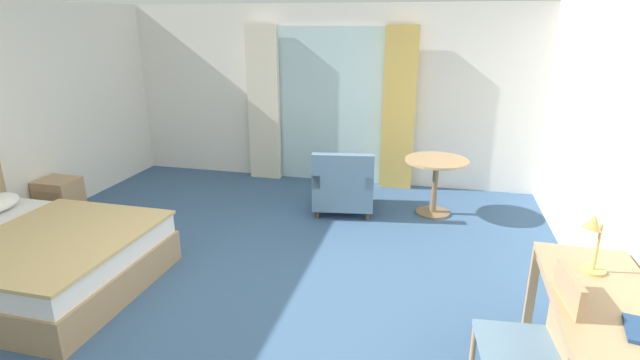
% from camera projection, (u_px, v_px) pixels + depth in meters
% --- Properties ---
extents(ground, '(6.54, 7.54, 0.10)m').
position_uv_depth(ground, '(235.00, 304.00, 4.14)').
color(ground, '#38567A').
extents(wall_back, '(6.14, 0.12, 2.52)m').
position_uv_depth(wall_back, '(327.00, 95.00, 6.97)').
color(wall_back, silver).
rests_on(wall_back, ground).
extents(balcony_glass_door, '(1.53, 0.02, 2.22)m').
position_uv_depth(balcony_glass_door, '(331.00, 107.00, 6.92)').
color(balcony_glass_door, silver).
rests_on(balcony_glass_door, ground).
extents(curtain_panel_left, '(0.47, 0.10, 2.24)m').
position_uv_depth(curtain_panel_left, '(264.00, 104.00, 7.05)').
color(curtain_panel_left, beige).
rests_on(curtain_panel_left, ground).
extents(curtain_panel_right, '(0.45, 0.10, 2.24)m').
position_uv_depth(curtain_panel_right, '(399.00, 110.00, 6.60)').
color(curtain_panel_right, tan).
rests_on(curtain_panel_right, ground).
extents(bed, '(2.13, 1.65, 1.11)m').
position_uv_depth(bed, '(21.00, 256.00, 4.28)').
color(bed, tan).
rests_on(bed, ground).
extents(nightstand, '(0.43, 0.38, 0.51)m').
position_uv_depth(nightstand, '(60.00, 200.00, 5.70)').
color(nightstand, tan).
rests_on(nightstand, ground).
extents(writing_desk, '(0.64, 1.56, 0.76)m').
position_uv_depth(writing_desk, '(608.00, 319.00, 2.71)').
color(writing_desk, tan).
rests_on(writing_desk, ground).
extents(desk_chair, '(0.51, 0.45, 0.95)m').
position_uv_depth(desk_chair, '(536.00, 336.00, 2.79)').
color(desk_chair, slate).
rests_on(desk_chair, ground).
extents(desk_lamp, '(0.20, 0.18, 0.41)m').
position_uv_depth(desk_lamp, '(594.00, 235.00, 2.94)').
color(desk_lamp, tan).
rests_on(desk_lamp, writing_desk).
extents(armchair_by_window, '(0.84, 0.87, 0.81)m').
position_uv_depth(armchair_by_window, '(343.00, 186.00, 5.97)').
color(armchair_by_window, slate).
rests_on(armchair_by_window, ground).
extents(round_cafe_table, '(0.76, 0.76, 0.70)m').
position_uv_depth(round_cafe_table, '(436.00, 173.00, 5.82)').
color(round_cafe_table, tan).
rests_on(round_cafe_table, ground).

